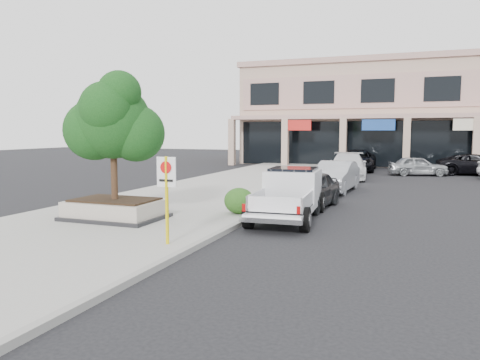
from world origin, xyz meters
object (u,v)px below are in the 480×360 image
object	(u,v)px
planter	(115,209)
curb_car_a	(308,190)
no_parking_sign	(167,188)
lot_car_d	(477,165)
pickup_truck	(288,195)
lot_car_e	(474,163)
curb_car_d	(357,160)
planter_tree	(119,122)
curb_car_b	(335,177)
lot_car_a	(418,166)
curb_car_c	(348,166)

from	to	relation	value
planter	curb_car_a	xyz separation A→B (m)	(5.42, 5.38, 0.27)
no_parking_sign	lot_car_d	distance (m)	28.01
pickup_truck	lot_car_e	world-z (taller)	pickup_truck
planter	curb_car_d	size ratio (longest dim) A/B	0.54
curb_car_a	planter_tree	bearing A→B (deg)	-129.69
planter_tree	lot_car_d	size ratio (longest dim) A/B	0.75
no_parking_sign	curb_car_b	size ratio (longest dim) A/B	0.49
pickup_truck	lot_car_a	distance (m)	19.55
planter	curb_car_b	bearing A→B (deg)	62.93
curb_car_c	lot_car_d	world-z (taller)	curb_car_c
curb_car_b	curb_car_d	xyz separation A→B (m)	(-0.51, 13.22, 0.05)
curb_car_c	lot_car_e	world-z (taller)	curb_car_c
planter	curb_car_c	size ratio (longest dim) A/B	0.56
pickup_truck	curb_car_b	world-z (taller)	pickup_truck
pickup_truck	lot_car_a	xyz separation A→B (m)	(4.24, 19.08, -0.20)
curb_car_d	lot_car_e	xyz separation A→B (m)	(8.36, 1.21, -0.09)
lot_car_a	lot_car_e	distance (m)	5.31
lot_car_d	curb_car_c	bearing A→B (deg)	118.20
planter	planter_tree	bearing A→B (deg)	48.97
no_parking_sign	planter_tree	bearing A→B (deg)	141.10
planter_tree	no_parking_sign	size ratio (longest dim) A/B	1.74
pickup_truck	curb_car_b	size ratio (longest dim) A/B	1.18
no_parking_sign	lot_car_a	distance (m)	25.04
planter	lot_car_e	xyz separation A→B (m)	(13.44, 25.36, 0.26)
pickup_truck	lot_car_e	size ratio (longest dim) A/B	1.29
curb_car_c	pickup_truck	bearing A→B (deg)	-96.29
curb_car_a	curb_car_b	bearing A→B (deg)	93.88
curb_car_d	lot_car_a	world-z (taller)	curb_car_d
planter	pickup_truck	distance (m)	5.95
planter	curb_car_b	distance (m)	12.28
curb_car_c	curb_car_d	distance (m)	6.12
curb_car_b	lot_car_d	world-z (taller)	curb_car_b
planter_tree	lot_car_d	bearing A→B (deg)	60.43
pickup_truck	curb_car_d	xyz separation A→B (m)	(-0.22, 21.47, -0.06)
pickup_truck	curb_car_a	bearing A→B (deg)	83.48
curb_car_b	pickup_truck	bearing A→B (deg)	-88.44
curb_car_d	lot_car_d	world-z (taller)	curb_car_d
planter_tree	lot_car_a	size ratio (longest dim) A/B	1.01
planter	curb_car_d	distance (m)	24.68
planter_tree	no_parking_sign	distance (m)	4.59
no_parking_sign	planter	bearing A→B (deg)	143.85
pickup_truck	lot_car_d	distance (m)	22.49
lot_car_a	curb_car_b	bearing A→B (deg)	146.47
curb_car_c	curb_car_d	size ratio (longest dim) A/B	0.97
curb_car_b	curb_car_d	world-z (taller)	curb_car_d
curb_car_b	planter_tree	bearing A→B (deg)	-113.25
planter_tree	pickup_truck	distance (m)	6.28
planter_tree	curb_car_b	bearing A→B (deg)	63.17
curb_car_b	curb_car_a	bearing A→B (deg)	-88.18
curb_car_c	lot_car_a	world-z (taller)	curb_car_c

